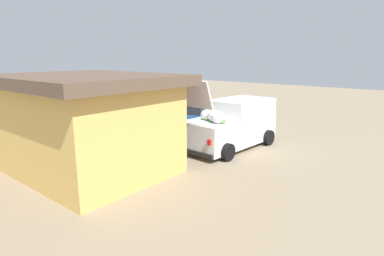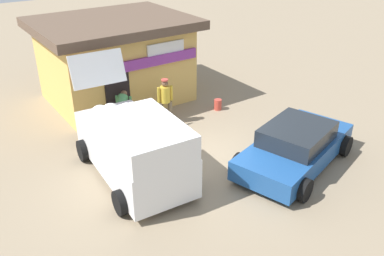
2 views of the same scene
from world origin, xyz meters
name	(u,v)px [view 1 (image 1 of 2)]	position (x,y,z in m)	size (l,w,h in m)	color
ground_plane	(197,137)	(0.00, 0.00, 0.00)	(60.00, 60.00, 0.00)	gray
storefront_bar	(89,123)	(-0.29, 5.78, 1.63)	(5.74, 4.75, 3.16)	#E0B259
delivery_van	(232,124)	(-2.20, 0.35, 0.97)	(2.34, 4.71, 2.92)	white
parked_sedan	(188,115)	(1.97, -1.62, 0.59)	(4.60, 3.17, 1.25)	#1E4C8C
vendor_standing	(150,127)	(0.18, 2.79, 0.93)	(0.57, 0.38, 1.64)	#726047
customer_bending	(168,137)	(-1.29, 3.19, 0.80)	(0.73, 0.73, 1.29)	navy
unloaded_banana_pile	(173,161)	(-2.07, 3.74, 0.21)	(0.73, 0.78, 0.46)	silver
paint_bucket	(119,135)	(2.38, 2.68, 0.20)	(0.29, 0.29, 0.40)	#BF3F33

